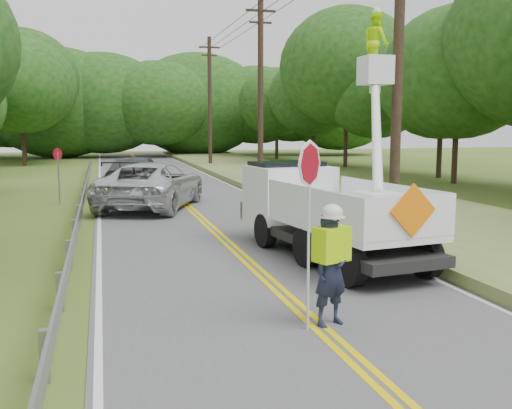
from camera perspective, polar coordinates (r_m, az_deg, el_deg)
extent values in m
plane|color=#3A5017|center=(8.04, 11.45, -16.35)|extent=(140.00, 140.00, 0.00)
cube|color=#4C4D4F|center=(21.08, -5.56, -1.20)|extent=(7.20, 96.00, 0.02)
cube|color=#EACA00|center=(21.06, -5.83, -1.17)|extent=(0.12, 96.00, 0.00)
cube|color=#EACA00|center=(21.09, -5.29, -1.15)|extent=(0.12, 96.00, 0.00)
cube|color=silver|center=(20.81, -14.98, -1.50)|extent=(0.12, 96.00, 0.00)
cube|color=silver|center=(21.88, 3.39, -0.81)|extent=(0.12, 96.00, 0.00)
cube|color=gray|center=(8.14, -19.88, -13.70)|extent=(0.12, 0.14, 0.70)
cube|color=gray|center=(10.98, -18.52, -8.06)|extent=(0.12, 0.14, 0.70)
cube|color=gray|center=(13.89, -17.75, -4.75)|extent=(0.12, 0.14, 0.70)
cube|color=gray|center=(16.83, -17.25, -2.60)|extent=(0.12, 0.14, 0.70)
cube|color=gray|center=(19.79, -16.90, -1.08)|extent=(0.12, 0.14, 0.70)
cube|color=gray|center=(22.76, -16.64, 0.04)|extent=(0.12, 0.14, 0.70)
cube|color=gray|center=(25.74, -16.44, 0.90)|extent=(0.12, 0.14, 0.70)
cube|color=gray|center=(28.72, -16.28, 1.58)|extent=(0.12, 0.14, 0.70)
cube|color=gray|center=(31.70, -16.15, 2.13)|extent=(0.12, 0.14, 0.70)
cube|color=gray|center=(34.69, -16.05, 2.59)|extent=(0.12, 0.14, 0.70)
cube|color=gray|center=(37.68, -15.96, 2.98)|extent=(0.12, 0.14, 0.70)
cube|color=gray|center=(40.67, -15.88, 3.30)|extent=(0.12, 0.14, 0.70)
cube|color=gray|center=(43.66, -15.82, 3.59)|extent=(0.12, 0.14, 0.70)
cube|color=gray|center=(21.73, -16.48, 0.36)|extent=(0.05, 48.00, 0.34)
cylinder|color=black|center=(17.73, 13.63, 13.13)|extent=(0.30, 0.30, 10.00)
cylinder|color=black|center=(31.72, 0.44, 10.85)|extent=(0.30, 0.30, 10.00)
cube|color=black|center=(32.22, 0.45, 18.32)|extent=(1.60, 0.12, 0.12)
cube|color=black|center=(32.12, 0.45, 17.27)|extent=(1.20, 0.10, 0.10)
cylinder|color=black|center=(46.35, -4.51, 9.83)|extent=(0.30, 0.30, 10.00)
cube|color=black|center=(46.69, -4.56, 14.98)|extent=(1.60, 0.12, 0.12)
cube|color=black|center=(46.62, -4.56, 14.25)|extent=(1.20, 0.10, 0.10)
cube|color=#5C6D33|center=(23.26, 11.97, -0.15)|extent=(7.00, 96.00, 0.30)
cylinder|color=#332319|center=(51.43, -21.67, 5.61)|extent=(0.32, 0.32, 3.74)
ellipsoid|color=#10400D|center=(51.51, -21.92, 10.69)|extent=(8.73, 8.73, 7.68)
cylinder|color=#332319|center=(57.03, -21.59, 6.05)|extent=(0.32, 0.32, 4.30)
ellipsoid|color=#10400D|center=(57.17, -21.85, 11.31)|extent=(10.02, 10.02, 8.82)
cylinder|color=#332319|center=(34.83, 18.77, 4.87)|extent=(0.32, 0.32, 3.57)
ellipsoid|color=#10400D|center=(34.92, 19.08, 12.04)|extent=(8.34, 8.34, 7.34)
cylinder|color=#332319|center=(38.45, 17.40, 5.06)|extent=(0.32, 0.32, 3.44)
ellipsoid|color=#10400D|center=(38.51, 17.65, 11.32)|extent=(8.04, 8.04, 7.07)
cylinder|color=#332319|center=(45.05, 11.46, 5.48)|extent=(0.32, 0.32, 3.27)
ellipsoid|color=#10400D|center=(45.08, 11.59, 10.55)|extent=(7.62, 7.62, 6.71)
cylinder|color=#332319|center=(46.56, 8.71, 6.35)|extent=(0.32, 0.32, 4.46)
ellipsoid|color=#10400D|center=(46.76, 8.85, 13.04)|extent=(10.41, 10.41, 9.16)
cylinder|color=#332319|center=(51.97, 5.60, 5.92)|extent=(0.32, 0.32, 3.37)
ellipsoid|color=#10400D|center=(52.01, 5.66, 10.46)|extent=(7.86, 7.86, 6.91)
cylinder|color=#332319|center=(57.17, 2.03, 6.03)|extent=(0.32, 0.32, 3.19)
ellipsoid|color=#10400D|center=(57.19, 2.05, 9.94)|extent=(7.45, 7.45, 6.56)
ellipsoid|color=#10400D|center=(64.49, -22.95, 9.09)|extent=(11.95, 8.96, 8.96)
ellipsoid|color=#10400D|center=(63.14, -18.67, 9.33)|extent=(14.82, 11.12, 11.12)
ellipsoid|color=#10400D|center=(62.75, -14.68, 9.50)|extent=(13.72, 10.29, 10.29)
ellipsoid|color=#10400D|center=(61.27, -9.51, 9.69)|extent=(11.43, 8.57, 8.57)
ellipsoid|color=#10400D|center=(65.22, -5.71, 9.63)|extent=(14.98, 11.23, 11.23)
ellipsoid|color=#10400D|center=(65.77, 0.05, 9.65)|extent=(11.43, 8.57, 8.57)
ellipsoid|color=#10400D|center=(66.03, 3.59, 9.63)|extent=(10.82, 8.12, 8.12)
ellipsoid|color=#10400D|center=(65.79, 8.09, 9.57)|extent=(13.25, 9.93, 9.93)
imported|color=#191E33|center=(9.61, 7.32, -6.28)|extent=(0.79, 0.66, 1.85)
cube|color=#A3D703|center=(9.52, 7.36, -3.83)|extent=(0.65, 0.53, 0.56)
ellipsoid|color=silver|center=(9.43, 7.42, -0.77)|extent=(0.34, 0.34, 0.28)
cylinder|color=#B7B7B7|center=(9.27, 5.12, -4.43)|extent=(0.04, 0.04, 2.59)
cylinder|color=maroon|center=(9.08, 5.22, 3.95)|extent=(0.55, 0.53, 0.74)
cylinder|color=black|center=(11.99, 9.17, -5.82)|extent=(0.41, 0.93, 0.90)
cylinder|color=black|center=(13.07, 16.20, -4.91)|extent=(0.41, 0.93, 0.90)
cylinder|color=black|center=(13.58, 4.94, -4.16)|extent=(0.41, 0.93, 0.90)
cylinder|color=black|center=(14.54, 11.52, -3.50)|extent=(0.41, 0.93, 0.90)
cylinder|color=black|center=(15.66, 0.91, -2.54)|extent=(0.41, 0.93, 0.90)
cylinder|color=black|center=(16.50, 6.90, -2.07)|extent=(0.41, 0.93, 0.90)
cube|color=black|center=(14.26, 7.76, -3.36)|extent=(2.81, 6.24, 0.24)
cube|color=white|center=(13.63, 9.21, -1.90)|extent=(2.76, 4.59, 0.21)
cube|color=white|center=(13.03, 5.29, -0.18)|extent=(0.67, 4.29, 0.85)
cube|color=white|center=(14.15, 12.90, 0.29)|extent=(0.67, 4.29, 0.85)
cube|color=white|center=(11.82, 14.79, -1.21)|extent=(2.15, 0.36, 0.85)
cube|color=white|center=(16.35, 3.27, 0.78)|extent=(2.35, 2.07, 1.69)
cube|color=black|center=(16.46, 2.99, 2.97)|extent=(2.04, 1.48, 0.71)
cube|color=white|center=(12.70, 11.74, -0.51)|extent=(0.96, 0.96, 0.75)
cube|color=white|center=(17.39, 11.53, 12.64)|extent=(0.80, 0.80, 0.80)
imported|color=#A3D703|center=(17.48, 11.60, 15.17)|extent=(0.62, 0.80, 1.65)
cube|color=orange|center=(11.75, 15.01, -0.57)|extent=(1.06, 0.19, 1.06)
imported|color=silver|center=(23.47, -10.05, 1.88)|extent=(5.20, 7.17, 1.81)
imported|color=#3B3F43|center=(28.71, -11.63, 2.83)|extent=(3.60, 6.44, 1.76)
cylinder|color=gray|center=(25.42, -18.63, 2.42)|extent=(0.06, 0.06, 2.19)
cylinder|color=maroon|center=(25.36, -18.73, 4.66)|extent=(0.36, 0.38, 0.50)
cube|color=white|center=(17.12, 16.79, -1.75)|extent=(0.49, 0.14, 0.35)
cylinder|color=gray|center=(17.07, 16.18, -2.76)|extent=(0.02, 0.02, 0.49)
cylinder|color=gray|center=(17.28, 17.31, -2.68)|extent=(0.02, 0.02, 0.49)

